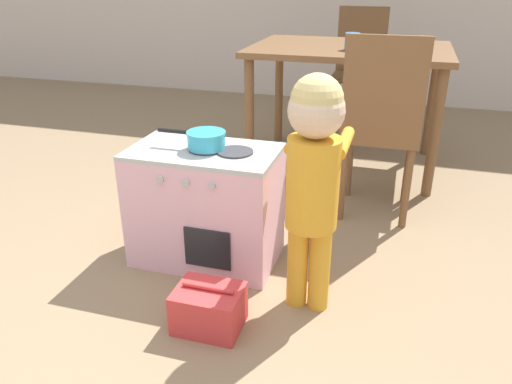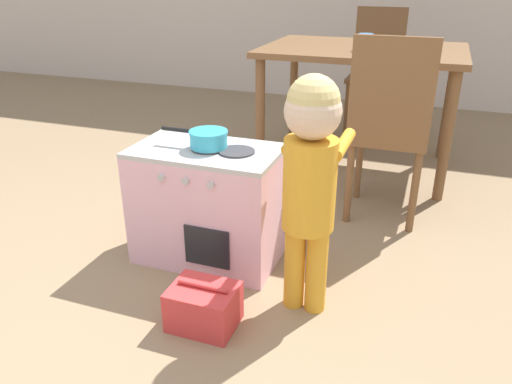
{
  "view_description": "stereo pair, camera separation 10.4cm",
  "coord_description": "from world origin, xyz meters",
  "px_view_note": "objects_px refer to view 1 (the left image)",
  "views": [
    {
      "loc": [
        0.71,
        -0.82,
        1.18
      ],
      "look_at": [
        0.21,
        0.88,
        0.38
      ],
      "focal_mm": 35.0,
      "sensor_mm": 36.0,
      "label": 1
    },
    {
      "loc": [
        0.81,
        -0.79,
        1.18
      ],
      "look_at": [
        0.21,
        0.88,
        0.38
      ],
      "focal_mm": 35.0,
      "sensor_mm": 36.0,
      "label": 2
    }
  ],
  "objects_px": {
    "dining_table": "(349,63)",
    "cup_on_table": "(352,41)",
    "toy_basket": "(209,308)",
    "toy_pot": "(205,139)",
    "dining_chair_far": "(358,68)",
    "child_figure": "(314,164)",
    "dining_chair_near": "(381,126)",
    "play_kitchen": "(206,206)"
  },
  "relations": [
    {
      "from": "toy_pot",
      "to": "dining_chair_far",
      "type": "relative_size",
      "value": 0.31
    },
    {
      "from": "toy_pot",
      "to": "toy_basket",
      "type": "xyz_separation_m",
      "value": [
        0.17,
        -0.44,
        -0.48
      ]
    },
    {
      "from": "cup_on_table",
      "to": "dining_table",
      "type": "bearing_deg",
      "value": 99.39
    },
    {
      "from": "toy_pot",
      "to": "dining_table",
      "type": "distance_m",
      "value": 1.4
    },
    {
      "from": "child_figure",
      "to": "dining_table",
      "type": "xyz_separation_m",
      "value": [
        -0.07,
        1.54,
        0.08
      ]
    },
    {
      "from": "dining_chair_far",
      "to": "dining_chair_near",
      "type": "bearing_deg",
      "value": 99.96
    },
    {
      "from": "toy_basket",
      "to": "child_figure",
      "type": "bearing_deg",
      "value": 36.88
    },
    {
      "from": "toy_pot",
      "to": "dining_chair_near",
      "type": "relative_size",
      "value": 0.31
    },
    {
      "from": "child_figure",
      "to": "dining_chair_far",
      "type": "height_order",
      "value": "dining_chair_far"
    },
    {
      "from": "child_figure",
      "to": "dining_table",
      "type": "distance_m",
      "value": 1.54
    },
    {
      "from": "child_figure",
      "to": "dining_chair_near",
      "type": "bearing_deg",
      "value": 77.95
    },
    {
      "from": "dining_table",
      "to": "dining_chair_near",
      "type": "relative_size",
      "value": 1.27
    },
    {
      "from": "play_kitchen",
      "to": "cup_on_table",
      "type": "bearing_deg",
      "value": 69.77
    },
    {
      "from": "dining_chair_far",
      "to": "cup_on_table",
      "type": "height_order",
      "value": "dining_chair_far"
    },
    {
      "from": "toy_pot",
      "to": "dining_chair_near",
      "type": "distance_m",
      "value": 0.91
    },
    {
      "from": "dining_table",
      "to": "cup_on_table",
      "type": "bearing_deg",
      "value": -80.61
    },
    {
      "from": "toy_basket",
      "to": "cup_on_table",
      "type": "distance_m",
      "value": 1.81
    },
    {
      "from": "play_kitchen",
      "to": "child_figure",
      "type": "distance_m",
      "value": 0.62
    },
    {
      "from": "dining_table",
      "to": "play_kitchen",
      "type": "bearing_deg",
      "value": -107.4
    },
    {
      "from": "play_kitchen",
      "to": "cup_on_table",
      "type": "height_order",
      "value": "cup_on_table"
    },
    {
      "from": "dining_chair_near",
      "to": "toy_basket",
      "type": "bearing_deg",
      "value": -114.61
    },
    {
      "from": "toy_basket",
      "to": "dining_chair_far",
      "type": "bearing_deg",
      "value": 85.0
    },
    {
      "from": "toy_basket",
      "to": "toy_pot",
      "type": "bearing_deg",
      "value": 110.87
    },
    {
      "from": "play_kitchen",
      "to": "cup_on_table",
      "type": "xyz_separation_m",
      "value": [
        0.44,
        1.2,
        0.54
      ]
    },
    {
      "from": "toy_basket",
      "to": "dining_table",
      "type": "distance_m",
      "value": 1.88
    },
    {
      "from": "dining_chair_far",
      "to": "play_kitchen",
      "type": "bearing_deg",
      "value": 79.23
    },
    {
      "from": "play_kitchen",
      "to": "toy_basket",
      "type": "height_order",
      "value": "play_kitchen"
    },
    {
      "from": "cup_on_table",
      "to": "play_kitchen",
      "type": "bearing_deg",
      "value": -110.23
    },
    {
      "from": "child_figure",
      "to": "cup_on_table",
      "type": "relative_size",
      "value": 9.39
    },
    {
      "from": "dining_chair_far",
      "to": "dining_table",
      "type": "bearing_deg",
      "value": 90.98
    },
    {
      "from": "toy_basket",
      "to": "dining_chair_near",
      "type": "distance_m",
      "value": 1.24
    },
    {
      "from": "dining_table",
      "to": "dining_chair_near",
      "type": "bearing_deg",
      "value": -70.56
    },
    {
      "from": "child_figure",
      "to": "cup_on_table",
      "type": "distance_m",
      "value": 1.42
    },
    {
      "from": "toy_basket",
      "to": "dining_chair_near",
      "type": "relative_size",
      "value": 0.26
    },
    {
      "from": "dining_chair_near",
      "to": "toy_pot",
      "type": "bearing_deg",
      "value": -136.46
    },
    {
      "from": "play_kitchen",
      "to": "child_figure",
      "type": "xyz_separation_m",
      "value": [
        0.49,
        -0.21,
        0.32
      ]
    },
    {
      "from": "dining_table",
      "to": "cup_on_table",
      "type": "height_order",
      "value": "cup_on_table"
    },
    {
      "from": "toy_basket",
      "to": "cup_on_table",
      "type": "bearing_deg",
      "value": 80.95
    },
    {
      "from": "child_figure",
      "to": "toy_basket",
      "type": "xyz_separation_m",
      "value": [
        -0.31,
        -0.23,
        -0.5
      ]
    },
    {
      "from": "toy_basket",
      "to": "dining_table",
      "type": "height_order",
      "value": "dining_table"
    },
    {
      "from": "child_figure",
      "to": "cup_on_table",
      "type": "bearing_deg",
      "value": 92.03
    },
    {
      "from": "play_kitchen",
      "to": "dining_chair_near",
      "type": "distance_m",
      "value": 0.94
    }
  ]
}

